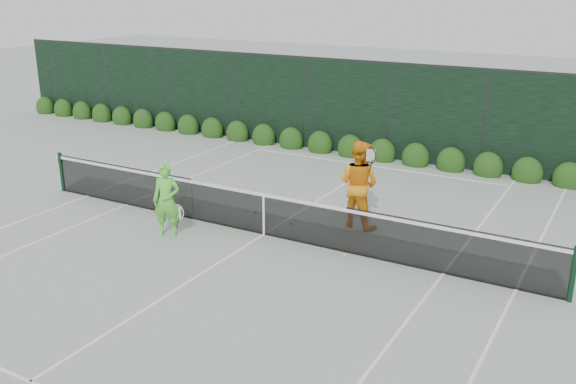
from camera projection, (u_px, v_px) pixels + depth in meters
The scene contains 8 objects.
ground at pixel (264, 235), 14.45m from camera, with size 80.00×80.00×0.00m, color gray.
tennis_net at pixel (263, 212), 14.29m from camera, with size 12.90×0.10×1.07m.
player_woman at pixel (167, 200), 14.16m from camera, with size 0.72×0.61×1.67m.
player_man at pixel (359, 184), 14.64m from camera, with size 1.09×0.91×2.04m.
court_lines at pixel (264, 234), 14.45m from camera, with size 11.03×23.83×0.01m.
windscreen_fence at pixel (186, 207), 11.73m from camera, with size 32.00×21.07×3.06m.
hedge_row at pixel (382, 153), 20.28m from camera, with size 31.66×0.65×0.94m.
tennis_balls at pixel (280, 229), 14.66m from camera, with size 3.07×1.37×0.07m.
Camera 1 is at (7.07, -11.40, 5.48)m, focal length 40.00 mm.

